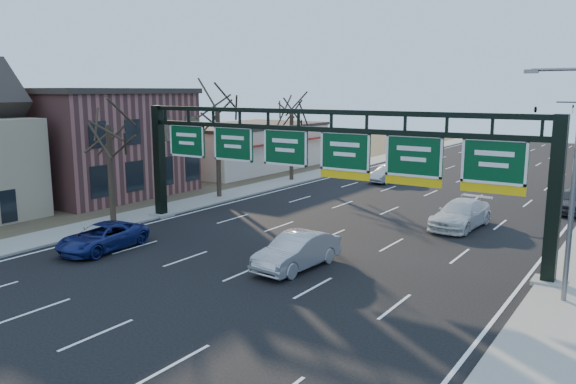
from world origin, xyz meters
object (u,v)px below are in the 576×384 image
Objects in this scene: car_silver_sedan at (297,251)px; sign_gantry at (317,158)px; car_blue_suv at (103,237)px; car_white_wagon at (461,214)px.

sign_gantry is at bearing 113.19° from car_silver_sedan.
car_white_wagon is at bearing 42.44° from car_blue_suv.
car_blue_suv is (-8.48, -7.27, -3.94)m from sign_gantry.
sign_gantry is 5.82m from car_silver_sedan.
car_white_wagon is (5.33, 7.93, -3.81)m from sign_gantry.
sign_gantry is 10.29m from car_white_wagon.
sign_gantry is 4.95× the size of car_blue_suv.
car_silver_sedan is (1.47, -4.15, -3.81)m from sign_gantry.
car_white_wagon is at bearing 75.93° from car_silver_sedan.
car_silver_sedan is 0.88× the size of car_white_wagon.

